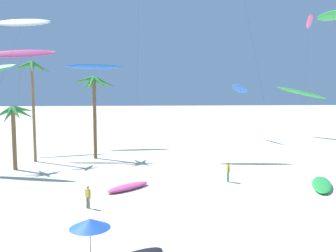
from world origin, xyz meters
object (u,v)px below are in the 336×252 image
flying_kite_3 (21,54)px  flying_kite_5 (93,67)px  flying_kite_11 (333,16)px  grounded_kite_3 (322,184)px  flying_kite_7 (240,88)px  person_near_left (88,196)px  palm_tree_3 (94,90)px  beach_umbrella (90,223)px  flying_kite_6 (301,92)px  person_near_right (228,171)px  palm_tree_2 (13,118)px  grounded_kite_0 (128,187)px  flying_kite_4 (23,23)px  flying_kite_9 (310,21)px  palm_tree_1 (32,78)px

flying_kite_3 → flying_kite_5: 9.39m
flying_kite_11 → grounded_kite_3: bearing=-118.2°
flying_kite_7 → person_near_left: bearing=-120.4°
palm_tree_3 → beach_umbrella: (3.00, -26.89, -5.81)m
flying_kite_6 → person_near_right: 34.11m
palm_tree_2 → flying_kite_5: flying_kite_5 is taller
flying_kite_7 → grounded_kite_3: 28.85m
palm_tree_2 → palm_tree_3: size_ratio=0.68×
grounded_kite_0 → flying_kite_4: bearing=127.7°
person_near_left → person_near_right: size_ratio=0.91×
flying_kite_11 → flying_kite_3: bearing=166.6°
flying_kite_11 → flying_kite_4: bearing=171.2°
flying_kite_9 → grounded_kite_3: flying_kite_9 is taller
palm_tree_1 → beach_umbrella: 28.16m
flying_kite_5 → person_near_left: size_ratio=7.27×
flying_kite_3 → grounded_kite_0: bearing=-54.6°
palm_tree_1 → flying_kite_6: palm_tree_1 is taller
palm_tree_3 → person_near_right: (12.99, -11.80, -6.97)m
flying_kite_7 → beach_umbrella: flying_kite_7 is taller
grounded_kite_0 → flying_kite_11: bearing=26.7°
palm_tree_1 → flying_kite_5: (5.23, 11.04, 1.82)m
flying_kite_6 → beach_umbrella: bearing=-123.3°
palm_tree_3 → flying_kite_4: 12.34m
palm_tree_2 → grounded_kite_0: size_ratio=1.66×
palm_tree_2 → grounded_kite_0: 15.10m
palm_tree_1 → grounded_kite_0: bearing=-48.5°
person_near_left → grounded_kite_3: bearing=13.1°
flying_kite_3 → grounded_kite_0: size_ratio=3.42×
flying_kite_4 → person_near_left: flying_kite_4 is taller
palm_tree_2 → flying_kite_9: (37.18, 15.87, 12.41)m
person_near_left → flying_kite_6: bearing=49.3°
flying_kite_9 → person_near_left: (-28.10, -28.66, -16.84)m
palm_tree_3 → beach_umbrella: size_ratio=4.11×
palm_tree_3 → palm_tree_2: bearing=-143.5°
person_near_left → beach_umbrella: bearing=-81.2°
flying_kite_11 → palm_tree_2: bearing=-174.6°
palm_tree_2 → flying_kite_11: bearing=5.4°
flying_kite_4 → flying_kite_6: 43.01m
flying_kite_4 → person_near_left: 28.29m
flying_kite_6 → flying_kite_7: size_ratio=0.81×
flying_kite_9 → flying_kite_11: bearing=-103.4°
flying_kite_7 → grounded_kite_0: bearing=-120.7°
person_near_right → flying_kite_9: bearing=52.9°
palm_tree_2 → palm_tree_3: bearing=36.5°
flying_kite_6 → grounded_kite_0: bearing=-132.2°
beach_umbrella → palm_tree_2: bearing=115.9°
palm_tree_3 → flying_kite_9: flying_kite_9 is taller
flying_kite_9 → flying_kite_11: (-3.02, -12.66, -1.46)m
flying_kite_4 → person_near_left: bearing=-64.2°
palm_tree_1 → person_near_right: 23.66m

